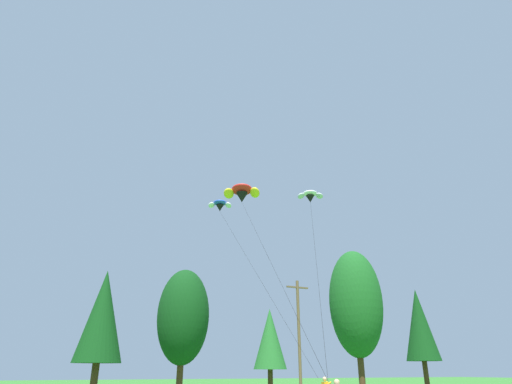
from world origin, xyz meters
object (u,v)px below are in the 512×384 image
object	(u,v)px
utility_pole	(299,333)
parafoil_kite_high_red_yellow	(242,193)
parafoil_kite_mid_blue_white	(220,205)
parafoil_kite_far_white	(310,196)

from	to	relation	value
utility_pole	parafoil_kite_high_red_yellow	size ratio (longest dim) A/B	0.54
utility_pole	parafoil_kite_mid_blue_white	world-z (taller)	parafoil_kite_mid_blue_white
parafoil_kite_mid_blue_white	parafoil_kite_high_red_yellow	bearing A→B (deg)	-93.24
parafoil_kite_high_red_yellow	parafoil_kite_mid_blue_white	bearing A→B (deg)	86.76
parafoil_kite_mid_blue_white	parafoil_kite_far_white	xyz separation A→B (m)	(5.74, -7.01, -0.59)
parafoil_kite_high_red_yellow	parafoil_kite_mid_blue_white	distance (m)	6.16
parafoil_kite_high_red_yellow	parafoil_kite_far_white	xyz separation A→B (m)	(6.08, -0.94, 0.42)
parafoil_kite_mid_blue_white	utility_pole	bearing A→B (deg)	-20.28
utility_pole	parafoil_kite_high_red_yellow	bearing A→B (deg)	-153.42
parafoil_kite_high_red_yellow	parafoil_kite_far_white	size ratio (longest dim) A/B	1.08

